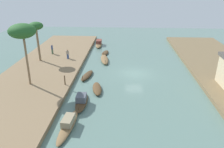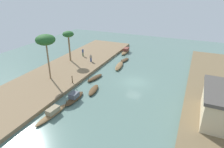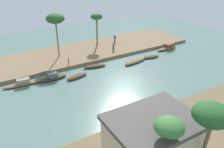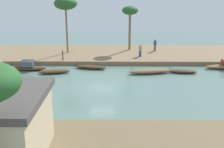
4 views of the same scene
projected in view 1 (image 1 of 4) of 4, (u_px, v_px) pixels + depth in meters
river_water at (135, 73)px, 31.46m from camera, size 69.04×69.04×0.00m
riverbank_left at (44, 70)px, 32.09m from camera, size 42.03×10.53×0.51m
sampan_near_left_bank at (105, 53)px, 39.87m from camera, size 3.37×1.49×0.76m
sampan_foreground at (82, 101)px, 23.43m from camera, size 4.29×1.30×1.15m
sampan_open_hull at (104, 59)px, 36.43m from camera, size 5.02×2.00×0.87m
sampan_with_tall_canopy at (68, 124)px, 19.63m from camera, size 5.44×1.41×1.00m
sampan_with_red_awning at (99, 44)px, 45.09m from camera, size 4.97×1.45×1.11m
sampan_upstream_small at (87, 75)px, 30.23m from camera, size 3.93×1.74×0.89m
sampan_midstream at (97, 89)px, 26.48m from camera, size 3.69×1.71×0.47m
person_on_near_bank at (52, 50)px, 38.11m from camera, size 0.40×0.34×1.74m
person_by_mooring at (68, 54)px, 35.78m from camera, size 0.41×0.49×1.57m
mooring_post at (65, 80)px, 26.64m from camera, size 0.14×0.14×1.22m
palm_tree_left_near at (36, 28)px, 33.06m from camera, size 2.25×2.25×6.24m
palm_tree_left_far at (22, 32)px, 24.46m from camera, size 3.10×3.10×7.56m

